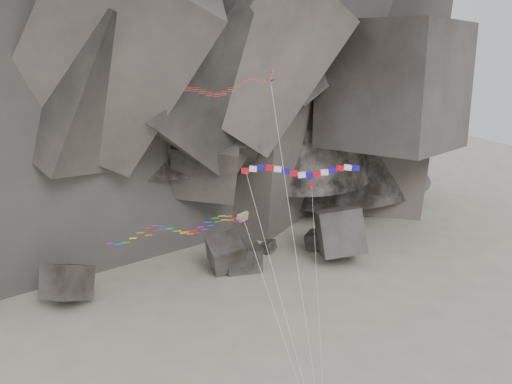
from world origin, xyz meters
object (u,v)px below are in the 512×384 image
object	(u,v)px
banner_kite	(301,172)
pennant_kite	(314,242)
delta_kite	(225,87)
parafoil_kite	(172,229)

from	to	relation	value
banner_kite	pennant_kite	xyz separation A→B (m)	(-0.09, -3.61, -5.97)
pennant_kite	delta_kite	bearing A→B (deg)	155.65
banner_kite	pennant_kite	distance (m)	6.98
banner_kite	parafoil_kite	bearing A→B (deg)	-162.85
parafoil_kite	banner_kite	bearing A→B (deg)	-27.98
parafoil_kite	pennant_kite	xyz separation A→B (m)	(12.59, -4.45, -1.29)
delta_kite	banner_kite	xyz separation A→B (m)	(7.96, 1.13, -8.43)
delta_kite	pennant_kite	xyz separation A→B (m)	(7.87, -2.48, -14.41)
delta_kite	banner_kite	bearing A→B (deg)	18.36
delta_kite	banner_kite	world-z (taller)	delta_kite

